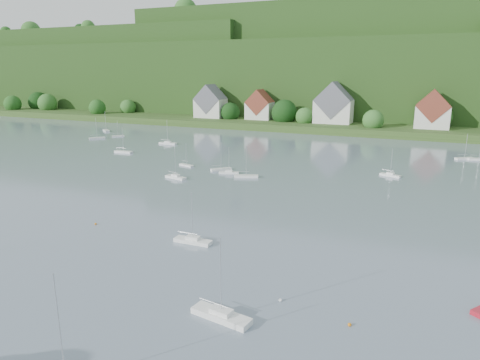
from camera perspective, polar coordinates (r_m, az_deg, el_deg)
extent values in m
cube|color=#2F4D1C|center=(209.67, 11.44, 7.44)|extent=(600.00, 60.00, 3.00)
cube|color=#1A3A12|center=(282.14, 14.88, 12.76)|extent=(620.00, 160.00, 40.00)
cube|color=#1A3A12|center=(326.42, -13.35, 13.72)|extent=(200.00, 120.00, 52.00)
cube|color=#1A3A12|center=(275.80, 16.94, 14.26)|extent=(240.00, 130.00, 60.00)
sphere|color=#2D6726|center=(280.30, -24.13, 9.24)|extent=(11.19, 11.19, 11.19)
sphere|color=#2D6726|center=(247.26, -14.60, 9.30)|extent=(8.61, 8.61, 8.61)
sphere|color=#1F5318|center=(246.17, -18.36, 9.04)|extent=(9.03, 9.03, 9.03)
sphere|color=#2D6726|center=(195.13, 8.54, 8.29)|extent=(8.19, 8.19, 8.19)
sphere|color=#2D6726|center=(213.03, -3.27, 8.78)|extent=(6.49, 6.49, 6.49)
sphere|color=#2D6726|center=(197.00, 24.58, 7.59)|extent=(12.16, 12.16, 12.16)
sphere|color=#2D6726|center=(185.95, 17.20, 7.57)|extent=(8.73, 8.73, 8.73)
sphere|color=black|center=(209.30, -1.29, 8.96)|extent=(9.32, 9.32, 9.32)
sphere|color=black|center=(290.65, -24.33, 9.26)|extent=(9.50, 9.50, 9.50)
sphere|color=black|center=(292.67, -25.12, 9.36)|extent=(11.91, 11.91, 11.91)
sphere|color=#1F5318|center=(290.46, -27.87, 8.89)|extent=(9.91, 9.91, 9.91)
sphere|color=black|center=(200.17, 5.88, 8.87)|extent=(11.92, 11.92, 11.92)
sphere|color=#2D6726|center=(284.38, -12.42, 19.34)|extent=(10.52, 10.52, 10.52)
sphere|color=#2D6726|center=(358.73, -25.91, 17.29)|extent=(13.75, 13.75, 13.75)
sphere|color=#1F5318|center=(296.55, -2.36, 19.43)|extent=(10.29, 10.29, 10.29)
sphere|color=black|center=(351.13, -19.43, 17.89)|extent=(10.31, 10.31, 10.31)
sphere|color=black|center=(322.70, -20.39, 18.11)|extent=(8.14, 8.14, 8.14)
sphere|color=#2D6726|center=(346.26, -17.24, 18.02)|extent=(7.15, 7.15, 7.15)
sphere|color=black|center=(388.51, -25.53, 16.96)|extent=(11.66, 11.66, 11.66)
sphere|color=black|center=(279.22, -0.29, 19.63)|extent=(7.18, 7.18, 7.18)
sphere|color=#2D6726|center=(302.59, -19.46, 18.51)|extent=(8.89, 8.89, 8.89)
sphere|color=#1F5318|center=(359.91, -28.56, 16.82)|extent=(7.77, 7.77, 7.77)
sphere|color=black|center=(350.08, -20.27, 17.82)|extent=(9.97, 9.97, 9.97)
sphere|color=#1F5318|center=(261.20, 23.96, 20.81)|extent=(12.83, 12.83, 12.83)
sphere|color=#2D6726|center=(261.53, 4.97, 21.74)|extent=(8.18, 8.18, 8.18)
sphere|color=#1F5318|center=(288.54, 15.80, 20.75)|extent=(12.73, 12.73, 12.73)
sphere|color=#1F5318|center=(281.54, 28.52, 19.85)|extent=(14.65, 14.65, 14.65)
sphere|color=#2D6726|center=(294.04, 5.64, 20.87)|extent=(7.07, 7.07, 7.07)
sphere|color=black|center=(253.58, 13.50, 21.65)|extent=(8.21, 8.21, 8.21)
sphere|color=#2D6726|center=(280.75, 10.25, 21.21)|extent=(12.24, 12.24, 12.24)
sphere|color=#2D6726|center=(278.59, -7.21, 21.43)|extent=(13.65, 13.65, 13.65)
sphere|color=#1F5318|center=(278.88, 6.23, 17.67)|extent=(12.01, 12.01, 12.01)
sphere|color=black|center=(280.39, 14.32, 17.44)|extent=(15.72, 15.72, 15.72)
sphere|color=#1F5318|center=(274.08, 17.30, 17.14)|extent=(10.54, 10.54, 10.54)
sphere|color=#1F5318|center=(383.61, -15.42, 16.26)|extent=(8.18, 8.18, 8.18)
sphere|color=black|center=(365.92, -14.10, 16.47)|extent=(8.74, 8.74, 8.74)
sphere|color=black|center=(359.40, -18.31, 16.42)|extent=(15.38, 15.38, 15.38)
cube|color=silver|center=(214.99, -3.91, 9.47)|extent=(14.00, 10.00, 9.00)
cube|color=slate|center=(214.64, -3.93, 10.66)|extent=(14.00, 10.40, 14.00)
cube|color=silver|center=(206.83, 2.62, 9.15)|extent=(12.00, 9.00, 8.00)
cube|color=brown|center=(206.50, 2.63, 10.25)|extent=(12.00, 9.36, 12.00)
cube|color=silver|center=(196.31, 12.24, 8.85)|extent=(16.00, 11.00, 10.00)
cube|color=slate|center=(195.91, 12.32, 10.30)|extent=(16.00, 11.44, 16.00)
cube|color=silver|center=(190.86, 24.07, 7.63)|extent=(13.00, 10.00, 9.00)
cube|color=brown|center=(190.47, 24.21, 8.97)|extent=(13.00, 10.40, 13.00)
cylinder|color=silver|center=(40.38, -22.79, -17.42)|extent=(0.10, 0.10, 9.59)
cube|color=white|center=(67.76, -6.24, -8.04)|extent=(6.04, 1.74, 0.60)
cube|color=white|center=(67.55, -6.26, -7.60)|extent=(2.12, 1.20, 0.50)
cylinder|color=silver|center=(66.32, -6.34, -4.79)|extent=(0.10, 0.10, 7.53)
cylinder|color=silver|center=(67.73, -6.95, -6.97)|extent=(3.32, 0.11, 0.08)
cube|color=white|center=(48.72, -2.49, -17.52)|extent=(7.14, 3.08, 0.69)
cube|color=white|center=(48.40, -2.50, -16.92)|extent=(2.61, 1.74, 0.50)
cylinder|color=silver|center=(46.41, -2.56, -12.63)|extent=(0.10, 0.10, 8.64)
cylinder|color=silver|center=(48.60, -3.55, -15.91)|extent=(3.76, 0.72, 0.08)
sphere|color=white|center=(52.18, 5.36, -15.67)|extent=(0.43, 0.43, 0.43)
sphere|color=orange|center=(49.13, 14.29, -18.17)|extent=(0.41, 0.41, 0.41)
sphere|color=orange|center=(79.14, -18.55, -5.60)|extent=(0.39, 0.39, 0.39)
cube|color=white|center=(107.05, 0.83, 0.50)|extent=(6.14, 3.67, 0.59)
cylinder|color=silver|center=(106.16, 0.84, 2.60)|extent=(0.10, 0.10, 7.42)
cylinder|color=silver|center=(106.79, 0.36, 1.13)|extent=(3.08, 1.24, 0.08)
cube|color=white|center=(156.95, -9.54, 4.80)|extent=(6.58, 2.33, 0.65)
cube|color=white|center=(156.85, -9.55, 5.01)|extent=(2.35, 1.44, 0.50)
cylinder|color=silver|center=(156.29, -9.60, 6.38)|extent=(0.10, 0.10, 8.06)
cylinder|color=silver|center=(157.20, -9.87, 5.26)|extent=(3.54, 0.37, 0.08)
cube|color=white|center=(179.52, -15.83, 5.63)|extent=(4.30, 4.27, 0.47)
cylinder|color=silver|center=(179.09, -15.90, 6.64)|extent=(0.10, 0.10, 5.92)
cylinder|color=silver|center=(179.30, -16.08, 5.97)|extent=(1.91, 1.88, 0.08)
cube|color=white|center=(145.70, 29.07, 2.42)|extent=(6.37, 3.47, 0.61)
cylinder|color=silver|center=(145.13, 28.79, 2.90)|extent=(3.24, 1.08, 0.08)
cube|color=white|center=(120.57, -7.10, 1.95)|extent=(4.83, 2.58, 0.46)
cylinder|color=silver|center=(119.93, -7.14, 3.41)|extent=(0.10, 0.10, 5.81)
cylinder|color=silver|center=(120.83, -7.34, 2.52)|extent=(2.47, 0.81, 0.08)
cube|color=white|center=(114.61, -2.52, 1.42)|extent=(5.04, 5.07, 0.56)
cylinder|color=silver|center=(113.82, -2.54, 3.27)|extent=(0.10, 0.10, 6.98)
cylinder|color=silver|center=(114.08, -2.93, 1.96)|extent=(2.22, 2.24, 0.08)
cube|color=white|center=(110.89, -1.48, 0.97)|extent=(5.32, 2.93, 0.51)
cube|color=white|center=(110.78, -1.48, 1.22)|extent=(2.01, 1.50, 0.50)
cylinder|color=silver|center=(110.14, -1.49, 2.72)|extent=(0.10, 0.10, 6.41)
cylinder|color=silver|center=(110.72, -1.88, 1.56)|extent=(2.71, 0.94, 0.08)
cube|color=white|center=(176.07, -18.38, 5.30)|extent=(5.16, 5.54, 0.59)
cylinder|color=silver|center=(175.52, -18.48, 6.58)|extent=(0.10, 0.10, 7.40)
cylinder|color=silver|center=(175.79, -18.70, 5.65)|extent=(2.21, 2.50, 0.08)
cube|color=white|center=(143.87, -15.15, 3.62)|extent=(6.18, 1.94, 0.61)
cylinder|color=silver|center=(143.19, -15.26, 5.24)|extent=(0.10, 0.10, 7.64)
cylinder|color=silver|center=(144.20, -15.48, 4.11)|extent=(3.36, 0.21, 0.08)
cube|color=white|center=(107.14, -8.51, 0.35)|extent=(6.07, 2.92, 0.59)
cube|color=white|center=(107.01, -8.52, 0.63)|extent=(2.26, 1.58, 0.50)
cylinder|color=silver|center=(106.25, -8.59, 2.41)|extent=(0.10, 0.10, 7.32)
cylinder|color=silver|center=(107.46, -8.86, 1.03)|extent=(3.15, 0.81, 0.08)
cube|color=white|center=(144.95, 27.57, 2.54)|extent=(5.63, 4.47, 0.57)
cylinder|color=silver|center=(144.32, 27.75, 4.03)|extent=(0.10, 0.10, 7.12)
cylinder|color=silver|center=(144.23, 27.36, 3.00)|extent=(2.66, 1.80, 0.08)
cube|color=white|center=(114.57, 19.27, 0.59)|extent=(5.37, 3.17, 0.52)
cube|color=white|center=(114.46, 19.29, 0.84)|extent=(2.06, 1.59, 0.50)
cylinder|color=silver|center=(113.83, 19.41, 2.30)|extent=(0.10, 0.10, 6.48)
cylinder|color=silver|center=(114.62, 18.96, 1.22)|extent=(2.70, 1.07, 0.08)
cube|color=white|center=(196.30, -17.29, 6.26)|extent=(6.04, 5.34, 0.63)
cylinder|color=silver|center=(195.79, -17.38, 7.50)|extent=(0.10, 0.10, 7.90)
cylinder|color=silver|center=(197.07, -17.37, 6.65)|extent=(2.76, 2.24, 0.08)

